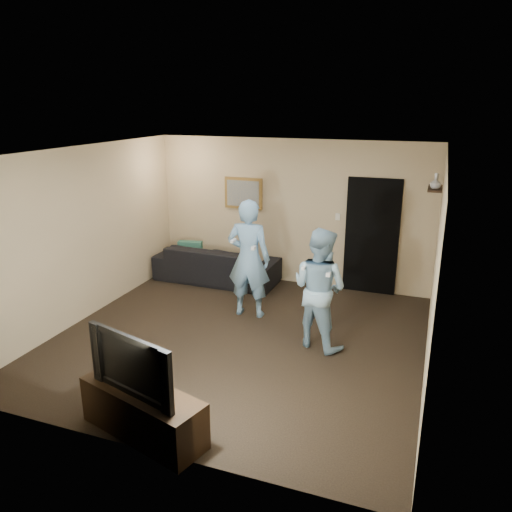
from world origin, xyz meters
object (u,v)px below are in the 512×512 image
at_px(tv_console, 143,412).
at_px(television, 139,361).
at_px(wii_player_right, 319,288).
at_px(sofa, 217,264).
at_px(wii_player_left, 249,259).

bearing_deg(tv_console, television, 0.00).
height_order(television, wii_player_right, wii_player_right).
height_order(sofa, wii_player_left, wii_player_left).
xyz_separation_m(sofa, wii_player_left, (1.11, -1.24, 0.59)).
relative_size(television, wii_player_right, 0.67).
relative_size(television, wii_player_left, 0.60).
distance_m(sofa, wii_player_left, 1.76).
distance_m(television, wii_player_right, 2.76).
bearing_deg(television, sofa, 121.19).
bearing_deg(sofa, wii_player_left, 132.63).
relative_size(tv_console, wii_player_left, 0.76).
distance_m(sofa, wii_player_right, 3.04).
distance_m(tv_console, television, 0.57).
relative_size(sofa, wii_player_left, 1.23).
relative_size(wii_player_left, wii_player_right, 1.11).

